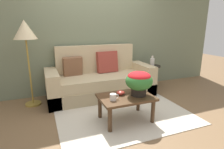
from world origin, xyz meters
name	(u,v)px	position (x,y,z in m)	size (l,w,h in m)	color
ground_plane	(119,110)	(0.00, 0.00, 0.00)	(14.00, 14.00, 0.00)	brown
wall_back	(97,30)	(0.00, 1.28, 1.37)	(6.40, 0.12, 2.74)	slate
area_rug	(121,111)	(0.00, -0.08, 0.01)	(2.20, 1.85, 0.01)	beige
couch	(100,81)	(-0.09, 0.81, 0.32)	(2.21, 0.86, 1.05)	tan
coffee_table	(126,100)	(-0.06, -0.39, 0.34)	(0.83, 0.57, 0.41)	#442D1B
side_table	(152,72)	(1.24, 0.85, 0.38)	(0.39, 0.39, 0.54)	black
floor_lamp	(25,34)	(-1.44, 0.81, 1.32)	(0.40, 0.40, 1.56)	olive
potted_plant	(139,81)	(0.15, -0.42, 0.64)	(0.42, 0.42, 0.38)	black
coffee_mug	(113,97)	(-0.30, -0.46, 0.46)	(0.14, 0.09, 0.09)	white
snack_bowl	(121,93)	(-0.11, -0.30, 0.45)	(0.13, 0.13, 0.07)	#B2382D
table_vase	(152,62)	(1.24, 0.87, 0.64)	(0.11, 0.11, 0.23)	silver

